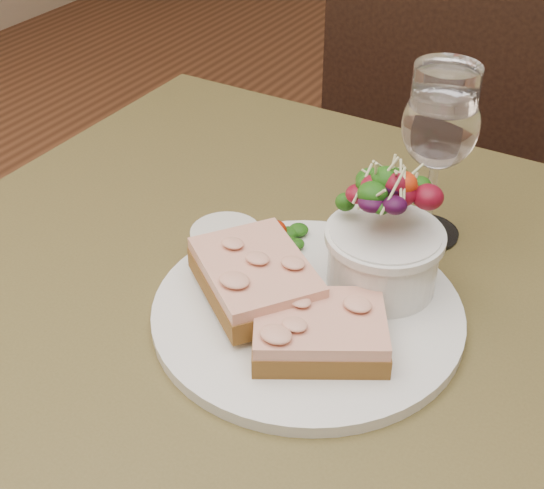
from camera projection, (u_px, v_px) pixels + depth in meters
The scene contains 9 objects.
cafe_table at pixel (276, 381), 0.77m from camera, with size 0.80×0.80×0.75m.
chair_far at pixel (451, 264), 1.52m from camera, with size 0.42×0.42×0.90m.
dinner_plate at pixel (307, 312), 0.69m from camera, with size 0.28×0.28×0.01m, color white.
sandwich_front at pixel (320, 331), 0.64m from camera, with size 0.14×0.13×0.03m.
sandwich_back at pixel (255, 277), 0.69m from camera, with size 0.15×0.15×0.03m.
ramekin at pixel (226, 244), 0.74m from camera, with size 0.06×0.06×0.04m.
salad_bowl at pixel (385, 233), 0.68m from camera, with size 0.10×0.10×0.13m.
garnish at pixel (287, 233), 0.77m from camera, with size 0.05×0.04×0.02m.
wine_glass at pixel (440, 130), 0.73m from camera, with size 0.08×0.08×0.18m.
Camera 1 is at (0.27, -0.47, 1.21)m, focal length 50.00 mm.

